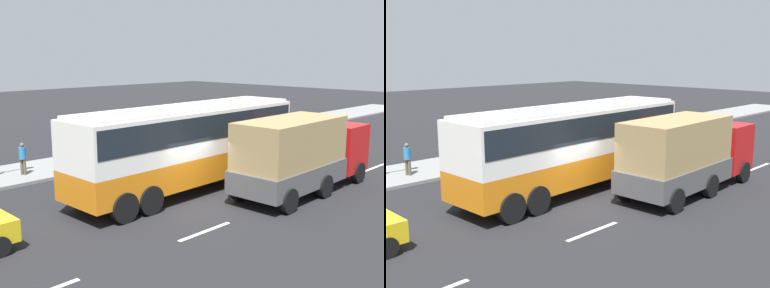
# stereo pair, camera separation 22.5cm
# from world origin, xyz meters

# --- Properties ---
(ground_plane) EXTENTS (120.00, 120.00, 0.00)m
(ground_plane) POSITION_xyz_m (0.00, 0.00, 0.00)
(ground_plane) COLOR black
(sidewalk_curb) EXTENTS (80.00, 4.00, 0.15)m
(sidewalk_curb) POSITION_xyz_m (0.00, 9.03, 0.07)
(sidewalk_curb) COLOR gray
(sidewalk_curb) RESTS_ON ground_plane
(lane_centreline) EXTENTS (38.42, 0.16, 0.01)m
(lane_centreline) POSITION_xyz_m (-1.54, -2.48, 0.00)
(lane_centreline) COLOR white
(lane_centreline) RESTS_ON ground_plane
(coach_bus) EXTENTS (11.65, 3.08, 3.65)m
(coach_bus) POSITION_xyz_m (1.27, 1.45, 2.26)
(coach_bus) COLOR orange
(coach_bus) RESTS_ON ground_plane
(cargo_truck) EXTENTS (7.72, 2.77, 3.24)m
(cargo_truck) POSITION_xyz_m (4.34, -2.18, 1.73)
(cargo_truck) COLOR red
(cargo_truck) RESTS_ON ground_plane
(pedestrian_near_curb) EXTENTS (0.32, 0.32, 1.74)m
(pedestrian_near_curb) POSITION_xyz_m (8.89, 7.48, 1.16)
(pedestrian_near_curb) COLOR brown
(pedestrian_near_curb) RESTS_ON sidewalk_curb
(pedestrian_at_crossing) EXTENTS (0.32, 0.32, 1.55)m
(pedestrian_at_crossing) POSITION_xyz_m (-2.98, 8.42, 1.03)
(pedestrian_at_crossing) COLOR brown
(pedestrian_at_crossing) RESTS_ON sidewalk_curb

